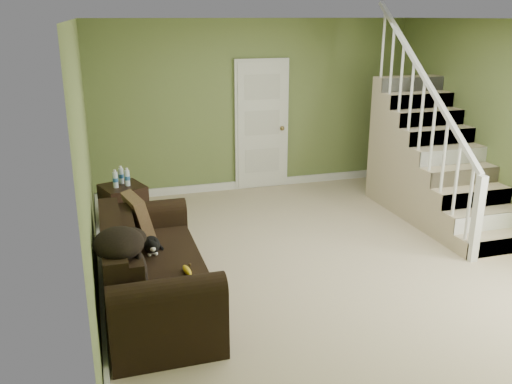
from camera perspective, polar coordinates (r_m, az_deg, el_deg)
floor at (r=6.34m, az=7.04°, el=-6.60°), size 5.00×5.50×0.01m
ceiling at (r=5.77m, az=8.07°, el=17.59°), size 5.00×5.50×0.01m
wall_back at (r=8.46m, az=-0.13°, el=9.02°), size 5.00×0.04×2.60m
wall_front at (r=3.70m, az=25.04°, el=-4.81°), size 5.00×0.04×2.60m
wall_left at (r=5.42m, az=-17.45°, el=3.01°), size 0.04×5.50×2.60m
baseboard_back at (r=8.71m, az=-0.07°, el=0.91°), size 5.00×0.04×0.12m
baseboard_left at (r=5.85m, az=-16.01°, el=-8.77°), size 0.04×5.50×0.12m
baseboard_right at (r=7.60m, az=24.43°, el=-3.40°), size 0.04×5.50×0.12m
door at (r=8.49m, az=0.61°, el=7.04°), size 0.86×0.12×2.02m
staircase at (r=7.86m, az=17.83°, el=2.53°), size 1.00×2.51×2.82m
sofa at (r=5.24m, az=-11.10°, el=-8.47°), size 0.92×2.12×0.84m
side_table at (r=7.12m, az=-13.74°, el=-1.54°), size 0.63×0.63×0.82m
cat at (r=5.32m, az=-10.89°, el=-5.52°), size 0.20×0.42×0.20m
banana at (r=4.88m, az=-7.27°, el=-8.19°), size 0.08×0.21×0.06m
throw_pillow at (r=5.78m, az=-12.25°, el=-2.55°), size 0.33×0.51×0.48m
throw_blanket at (r=4.56m, az=-14.26°, el=-5.24°), size 0.43×0.55×0.22m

